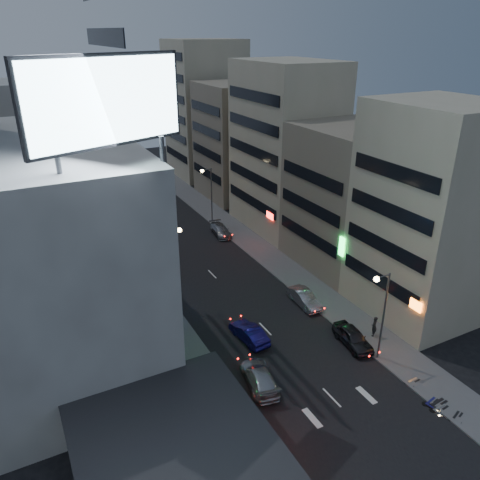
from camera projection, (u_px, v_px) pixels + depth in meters
ground at (368, 435)px, 31.97m from camera, size 180.00×180.00×0.00m
sidewalk_left at (133, 274)px, 52.93m from camera, size 4.00×120.00×0.12m
sidewalk_right at (257, 247)px, 59.62m from camera, size 4.00×120.00×0.12m
food_court at (162, 472)px, 26.97m from camera, size 11.00×13.00×3.88m
white_building at (46, 253)px, 37.40m from camera, size 14.00×24.00×18.00m
shophouse_near at (429, 214)px, 42.66m from camera, size 10.00×11.00×20.00m
shophouse_mid at (350, 197)px, 53.02m from camera, size 11.00×12.00×16.00m
shophouse_far at (285, 148)px, 62.12m from camera, size 10.00×14.00×22.00m
far_left_a at (33, 165)px, 57.89m from camera, size 11.00×10.00×20.00m
far_left_b at (24, 162)px, 69.25m from camera, size 12.00×10.00×15.00m
far_right_a at (238, 141)px, 75.31m from camera, size 11.00×12.00×18.00m
far_right_b at (205, 110)px, 85.65m from camera, size 12.00×12.00×24.00m
billboard at (107, 102)px, 25.76m from camera, size 9.52×3.75×6.20m
street_lamp_right_near at (381, 305)px, 37.11m from camera, size 1.60×0.44×8.02m
street_lamp_left at (172, 256)px, 45.15m from camera, size 1.60×0.44×8.02m
street_lamp_right_far at (209, 188)px, 64.68m from camera, size 1.60×0.44×8.02m
parked_car_right_near at (353, 337)px, 40.83m from camera, size 2.33×4.75×1.56m
parked_car_right_mid at (304, 298)px, 46.89m from camera, size 1.74×4.56×1.49m
parked_car_left at (159, 273)px, 51.94m from camera, size 2.37×4.98×1.37m
parked_car_right_far at (221, 230)px, 62.96m from camera, size 2.38×4.94×1.39m
road_car_blue at (249, 333)px, 41.47m from camera, size 1.99×4.66×1.49m
road_car_silver at (259, 377)px, 36.22m from camera, size 3.04×5.45×1.49m
person at (374, 326)px, 41.84m from camera, size 0.83×0.81×1.92m
scooter_black_a at (459, 405)px, 33.68m from camera, size 1.03×1.70×0.98m
scooter_silver_a at (444, 397)px, 34.33m from camera, size 0.76×1.80×1.07m
scooter_blue at (435, 391)px, 34.95m from camera, size 0.85×1.72×1.01m
scooter_black_b at (443, 391)px, 34.81m from camera, size 0.82×2.02×1.20m
scooter_silver_b at (417, 372)px, 36.95m from camera, size 0.65×1.66×0.99m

